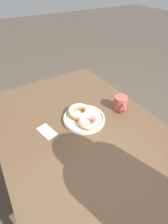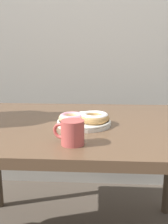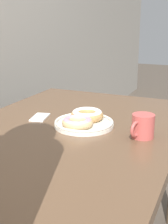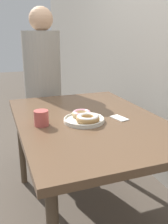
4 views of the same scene
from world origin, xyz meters
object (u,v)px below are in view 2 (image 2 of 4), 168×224
Objects in this scene: coffee_mug at (72,132)px; dining_table at (75,136)px; donut_plate at (85,119)px; napkin at (91,113)px.

dining_table is at bearing 93.59° from coffee_mug.
coffee_mug is at bearing -97.06° from donut_plate.
donut_plate reaches higher than napkin.
donut_plate is (0.05, -0.05, 0.09)m from dining_table.
napkin is at bearing 83.85° from coffee_mug.
napkin is (0.02, 0.22, -0.02)m from donut_plate.
donut_plate is 2.28× the size of coffee_mug.
napkin is (0.05, 0.47, -0.04)m from coffee_mug.
napkin is (0.07, 0.17, 0.07)m from dining_table.
donut_plate is at bearing -43.02° from dining_table.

